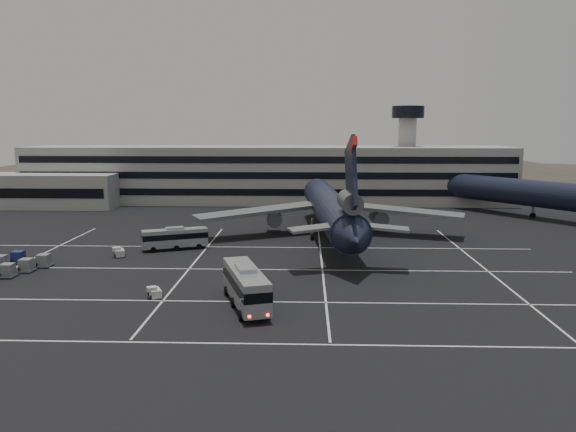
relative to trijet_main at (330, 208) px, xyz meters
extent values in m
plane|color=black|center=(-13.87, -25.61, -5.25)|extent=(260.00, 260.00, 0.00)
cube|color=silver|center=(-13.87, -47.61, -5.24)|extent=(90.00, 0.25, 0.01)
cube|color=silver|center=(-13.87, -35.61, -5.24)|extent=(90.00, 0.25, 0.01)
cube|color=silver|center=(-13.87, -21.61, -5.24)|extent=(90.00, 0.25, 0.01)
cube|color=silver|center=(-13.87, -7.61, -5.24)|extent=(90.00, 0.25, 0.01)
cube|color=silver|center=(-43.87, -19.61, -5.24)|extent=(0.25, 55.00, 0.01)
cube|color=silver|center=(-19.87, -19.61, -5.24)|extent=(0.25, 55.00, 0.01)
cube|color=silver|center=(-1.87, -19.61, -5.24)|extent=(0.25, 55.00, 0.01)
cube|color=silver|center=(20.13, -19.61, -5.24)|extent=(0.25, 55.00, 0.01)
cube|color=gray|center=(-13.87, 46.39, 1.75)|extent=(120.00, 18.00, 14.00)
cube|color=black|center=(-13.87, 37.34, -1.75)|extent=(118.00, 0.20, 1.60)
cube|color=black|center=(-13.87, 37.34, 2.25)|extent=(118.00, 0.20, 1.60)
cube|color=black|center=(-13.87, 37.34, 5.95)|extent=(118.00, 0.20, 1.60)
cube|color=gray|center=(-63.87, 34.39, -1.25)|extent=(30.00, 10.00, 8.00)
cylinder|color=gray|center=(21.13, 48.39, 5.75)|extent=(4.40, 4.40, 22.00)
cylinder|color=black|center=(21.13, 48.39, 17.25)|extent=(8.00, 8.00, 3.00)
ellipsoid|color=#38332B|center=(-73.87, 144.39, -15.75)|extent=(196.00, 140.00, 32.00)
ellipsoid|color=#38332B|center=(16.13, 144.39, -18.75)|extent=(252.00, 180.00, 44.00)
ellipsoid|color=#38332B|center=(96.13, 144.39, -14.25)|extent=(168.00, 120.00, 24.00)
cylinder|color=black|center=(-0.04, 0.50, -0.05)|extent=(9.13, 48.28, 5.60)
cone|color=black|center=(-1.97, 26.63, -0.05)|extent=(5.92, 4.90, 5.60)
cone|color=black|center=(1.92, -25.93, -0.05)|extent=(5.40, 5.36, 5.04)
cube|color=black|center=(1.66, -22.44, 7.35)|extent=(1.20, 9.48, 10.97)
cube|color=#AB1C16|center=(1.77, -23.93, 11.55)|extent=(0.79, 3.26, 2.24)
cylinder|color=#595B60|center=(1.62, -21.94, 4.05)|extent=(3.14, 6.18, 2.70)
cube|color=slate|center=(-2.60, -21.75, 0.55)|extent=(8.10, 5.17, 0.87)
cube|color=slate|center=(5.78, -21.13, 0.55)|extent=(7.87, 4.18, 0.87)
cube|color=slate|center=(-12.65, 1.57, -0.85)|extent=(22.17, 14.66, 1.75)
cylinder|color=#595B60|center=(-9.88, 4.79, -2.55)|extent=(3.10, 5.68, 2.70)
cube|color=slate|center=(12.28, 3.42, -0.85)|extent=(22.63, 11.95, 1.75)
cylinder|color=#595B60|center=(9.07, 6.19, -2.55)|extent=(3.10, 5.68, 2.70)
cylinder|color=slate|center=(-1.17, 15.82, -3.05)|extent=(0.44, 0.44, 3.00)
cylinder|color=black|center=(-1.17, 15.82, -4.70)|extent=(0.58, 1.13, 1.10)
cylinder|color=slate|center=(-3.08, -1.73, -3.05)|extent=(0.44, 0.44, 3.00)
cylinder|color=black|center=(-3.08, -1.73, -4.70)|extent=(0.58, 1.13, 1.10)
cylinder|color=slate|center=(3.30, -1.26, -3.05)|extent=(0.44, 0.44, 3.00)
cylinder|color=black|center=(3.30, -1.26, -4.70)|extent=(0.58, 1.13, 1.10)
cylinder|color=black|center=(43.38, 22.97, -0.05)|extent=(33.51, 41.60, 5.60)
cone|color=black|center=(27.52, 43.82, -0.05)|extent=(7.18, 6.97, 5.60)
cylinder|color=slate|center=(43.38, 22.97, -3.05)|extent=(0.44, 0.44, 3.00)
cylinder|color=black|center=(43.38, 22.97, -4.70)|extent=(1.06, 1.18, 1.10)
cube|color=gray|center=(-10.47, -37.15, -2.93)|extent=(6.43, 12.71, 3.39)
cube|color=black|center=(-10.47, -37.15, -2.53)|extent=(6.50, 12.78, 1.07)
cube|color=gray|center=(-10.47, -37.15, -1.03)|extent=(2.74, 3.78, 0.40)
cylinder|color=black|center=(-10.52, -41.72, -4.71)|extent=(0.67, 1.14, 1.09)
cylinder|color=black|center=(-7.82, -40.87, -4.71)|extent=(0.67, 1.14, 1.09)
cylinder|color=black|center=(-11.82, -37.57, -4.71)|extent=(0.67, 1.14, 1.09)
cylinder|color=black|center=(-9.13, -36.72, -4.71)|extent=(0.67, 1.14, 1.09)
cylinder|color=black|center=(-13.13, -33.42, -4.71)|extent=(0.67, 1.14, 1.09)
cylinder|color=black|center=(-10.43, -32.57, -4.71)|extent=(0.67, 1.14, 1.09)
cube|color=#FF0C05|center=(-9.46, -43.37, -4.23)|extent=(0.30, 0.17, 0.25)
cube|color=#FF0C05|center=(-7.74, -42.82, -4.23)|extent=(0.30, 0.17, 0.25)
cube|color=gray|center=(-24.53, -9.69, -3.39)|extent=(10.12, 5.88, 2.73)
cube|color=black|center=(-24.53, -9.69, -3.06)|extent=(10.19, 5.96, 0.86)
cube|color=gray|center=(-24.53, -9.69, -1.86)|extent=(3.07, 2.38, 0.32)
cylinder|color=black|center=(-20.86, -9.42, -4.81)|extent=(0.92, 0.60, 0.87)
cylinder|color=black|center=(-21.72, -7.32, -4.81)|extent=(0.92, 0.60, 0.87)
cylinder|color=black|center=(-24.10, -10.74, -4.81)|extent=(0.92, 0.60, 0.87)
cylinder|color=black|center=(-24.96, -8.64, -4.81)|extent=(0.92, 0.60, 0.87)
cylinder|color=black|center=(-27.34, -12.07, -4.81)|extent=(0.92, 0.60, 0.87)
cylinder|color=black|center=(-28.20, -9.96, -4.81)|extent=(0.92, 0.60, 0.87)
cube|color=#B8B8B3|center=(-31.68, -14.72, -4.66)|extent=(2.14, 2.68, 0.96)
cube|color=#B8B8B3|center=(-31.46, -15.21, -4.02)|extent=(1.47, 1.36, 0.54)
cylinder|color=black|center=(-31.87, -15.74, -4.95)|extent=(0.46, 0.64, 0.60)
cylinder|color=black|center=(-30.79, -15.26, -4.95)|extent=(0.46, 0.64, 0.60)
cylinder|color=black|center=(-32.57, -14.18, -4.95)|extent=(0.46, 0.64, 0.60)
cylinder|color=black|center=(-31.49, -13.70, -4.95)|extent=(0.46, 0.64, 0.60)
cube|color=#B8B8B3|center=(-21.07, -34.32, -4.72)|extent=(1.98, 2.40, 0.86)
cube|color=#B8B8B3|center=(-20.85, -34.75, -4.15)|extent=(1.33, 1.25, 0.48)
cylinder|color=black|center=(-21.19, -35.24, -4.98)|extent=(0.43, 0.57, 0.54)
cylinder|color=black|center=(-20.25, -34.77, -4.98)|extent=(0.43, 0.57, 0.54)
cylinder|color=black|center=(-21.89, -33.87, -4.98)|extent=(0.43, 0.57, 0.54)
cylinder|color=black|center=(-20.94, -33.40, -4.98)|extent=(0.43, 0.57, 0.54)
cube|color=#2D2D30|center=(-42.08, -26.64, -5.09)|extent=(2.49, 2.65, 0.17)
cylinder|color=black|center=(-42.08, -26.64, -5.15)|extent=(0.10, 0.19, 0.19)
cube|color=gray|center=(-42.08, -26.64, -4.24)|extent=(1.94, 1.94, 1.54)
cube|color=#2D2D30|center=(-45.49, -22.16, -5.09)|extent=(2.49, 2.65, 0.17)
cylinder|color=black|center=(-45.49, -22.16, -5.15)|extent=(0.10, 0.19, 0.19)
cube|color=gray|center=(-45.49, -22.16, -4.24)|extent=(1.94, 1.94, 1.54)
cube|color=#2D2D30|center=(-41.01, -23.95, -5.09)|extent=(2.49, 2.65, 0.17)
cylinder|color=black|center=(-41.01, -23.95, -5.15)|extent=(0.10, 0.19, 0.19)
cube|color=gray|center=(-41.01, -23.95, -4.24)|extent=(1.94, 1.94, 1.54)
cube|color=#2D2D30|center=(-44.42, -19.47, -5.09)|extent=(2.49, 2.65, 0.17)
cylinder|color=black|center=(-44.42, -19.47, -5.15)|extent=(0.10, 0.19, 0.19)
cube|color=navy|center=(-44.42, -19.47, -4.24)|extent=(1.94, 1.94, 1.54)
cube|color=#2D2D30|center=(-39.94, -21.26, -5.09)|extent=(2.49, 2.65, 0.17)
cylinder|color=black|center=(-39.94, -21.26, -5.15)|extent=(0.10, 0.19, 0.19)
cube|color=gray|center=(-39.94, -21.26, -4.24)|extent=(1.94, 1.94, 1.54)
camera|label=1|loc=(-4.02, -94.75, 13.85)|focal=35.00mm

